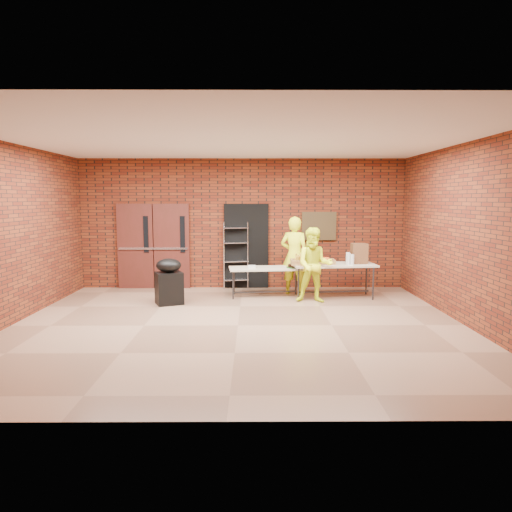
{
  "coord_description": "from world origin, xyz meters",
  "views": [
    {
      "loc": [
        0.27,
        -7.82,
        2.21
      ],
      "look_at": [
        0.33,
        1.4,
        1.06
      ],
      "focal_mm": 32.0,
      "sensor_mm": 36.0,
      "label": 1
    }
  ],
  "objects": [
    {
      "name": "muffin_tray",
      "position": [
        1.22,
        2.39,
        0.72
      ],
      "size": [
        0.39,
        0.39,
        0.1
      ],
      "color": "#144512",
      "rests_on": "table_left"
    },
    {
      "name": "coffee_dispenser",
      "position": [
        2.68,
        2.44,
        0.99
      ],
      "size": [
        0.34,
        0.31,
        0.45
      ],
      "primitive_type": "cube",
      "color": "brown",
      "rests_on": "table_right"
    },
    {
      "name": "basket_bananas",
      "position": [
        1.35,
        2.24,
        0.83
      ],
      "size": [
        0.48,
        0.37,
        0.15
      ],
      "color": "#AB7745",
      "rests_on": "table_right"
    },
    {
      "name": "cup_stack_front",
      "position": [
        2.39,
        2.19,
        0.89
      ],
      "size": [
        0.09,
        0.09,
        0.26
      ],
      "primitive_type": "cylinder",
      "color": "silver",
      "rests_on": "table_right"
    },
    {
      "name": "bronze_plaque",
      "position": [
        1.9,
        3.45,
        1.55
      ],
      "size": [
        0.85,
        0.04,
        0.7
      ],
      "primitive_type": "cube",
      "color": "#43351B",
      "rests_on": "room"
    },
    {
      "name": "table_right",
      "position": [
        2.09,
        2.34,
        0.7
      ],
      "size": [
        1.92,
        0.96,
        0.76
      ],
      "rotation": [
        0.0,
        0.0,
        0.1
      ],
      "color": "#BDB190",
      "rests_on": "room"
    },
    {
      "name": "covered_grill",
      "position": [
        -1.51,
        1.68,
        0.49
      ],
      "size": [
        0.67,
        0.62,
        0.97
      ],
      "rotation": [
        0.0,
        0.0,
        0.4
      ],
      "color": "black",
      "rests_on": "room"
    },
    {
      "name": "room",
      "position": [
        0.0,
        0.0,
        1.6
      ],
      "size": [
        8.08,
        7.08,
        3.28
      ],
      "color": "brown",
      "rests_on": "ground"
    },
    {
      "name": "double_doors",
      "position": [
        -2.2,
        3.44,
        1.05
      ],
      "size": [
        1.78,
        0.12,
        2.1
      ],
      "color": "#491915",
      "rests_on": "room"
    },
    {
      "name": "basket_apples",
      "position": [
        1.51,
        2.1,
        0.82
      ],
      "size": [
        0.42,
        0.33,
        0.13
      ],
      "color": "#AB7745",
      "rests_on": "table_right"
    },
    {
      "name": "cup_stack_back",
      "position": [
        2.4,
        2.34,
        0.89
      ],
      "size": [
        0.09,
        0.09,
        0.26
      ],
      "primitive_type": "cylinder",
      "color": "silver",
      "rests_on": "table_right"
    },
    {
      "name": "cup_stack_mid",
      "position": [
        2.45,
        2.1,
        0.88
      ],
      "size": [
        0.08,
        0.08,
        0.24
      ],
      "primitive_type": "cylinder",
      "color": "silver",
      "rests_on": "table_right"
    },
    {
      "name": "wire_rack",
      "position": [
        -0.16,
        3.32,
        0.83
      ],
      "size": [
        0.63,
        0.32,
        1.65
      ],
      "primitive_type": null,
      "rotation": [
        0.0,
        0.0,
        0.21
      ],
      "color": "silver",
      "rests_on": "room"
    },
    {
      "name": "table_left",
      "position": [
        0.55,
        2.4,
        0.62
      ],
      "size": [
        1.69,
        0.84,
        0.67
      ],
      "rotation": [
        0.0,
        0.0,
        0.1
      ],
      "color": "#BDB190",
      "rests_on": "room"
    },
    {
      "name": "basket_oranges",
      "position": [
        1.9,
        2.36,
        0.82
      ],
      "size": [
        0.43,
        0.33,
        0.13
      ],
      "color": "#AB7745",
      "rests_on": "table_right"
    },
    {
      "name": "volunteer_woman",
      "position": [
        1.23,
        2.7,
        0.91
      ],
      "size": [
        0.77,
        0.64,
        1.82
      ],
      "primitive_type": "imported",
      "rotation": [
        0.0,
        0.0,
        2.79
      ],
      "color": "#EEFF1C",
      "rests_on": "room"
    },
    {
      "name": "volunteer_man",
      "position": [
        1.58,
        1.84,
        0.81
      ],
      "size": [
        0.85,
        0.7,
        1.61
      ],
      "primitive_type": "imported",
      "rotation": [
        0.0,
        0.0,
        -0.13
      ],
      "color": "#EEFF1C",
      "rests_on": "room"
    },
    {
      "name": "napkin_box",
      "position": [
        0.24,
        2.36,
        0.7
      ],
      "size": [
        0.17,
        0.11,
        0.06
      ],
      "primitive_type": "cube",
      "color": "silver",
      "rests_on": "table_left"
    },
    {
      "name": "dark_doorway",
      "position": [
        0.1,
        3.46,
        1.05
      ],
      "size": [
        1.1,
        0.06,
        2.1
      ],
      "primitive_type": "cube",
      "color": "black",
      "rests_on": "room"
    }
  ]
}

